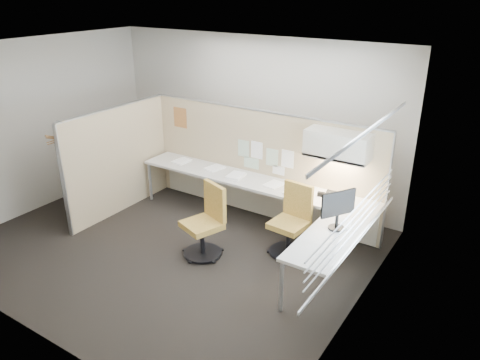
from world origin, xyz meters
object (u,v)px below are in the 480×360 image
Objects in this scene: desk at (266,196)px; chair_left at (206,224)px; phone at (332,196)px; chair_right at (292,223)px; monitor at (338,208)px.

desk is 3.90× the size of chair_left.
chair_left is 1.81m from phone.
chair_right is at bearing -134.17° from phone.
chair_left reaches higher than desk.
chair_right is 4.46× the size of phone.
monitor is 2.26× the size of phone.
chair_right is (0.98, 0.69, -0.01)m from chair_left.
monitor reaches higher than desk.
phone is (-0.38, 0.77, -0.24)m from monitor.
chair_left is at bearing -144.97° from phone.
phone is at bearing 8.28° from desk.
phone reaches higher than desk.
chair_right is at bearing 55.06° from chair_left.
desk is 1.56m from monitor.
monitor is at bearing -69.36° from phone.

